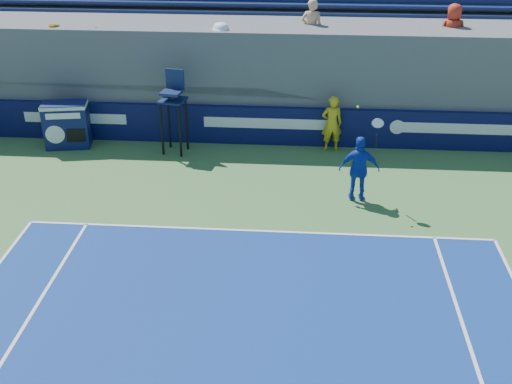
# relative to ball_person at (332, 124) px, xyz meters

# --- Properties ---
(ball_person) EXTENTS (0.67, 0.49, 1.69)m
(ball_person) POSITION_rel_ball_person_xyz_m (0.00, 0.00, 0.00)
(ball_person) COLOR gold
(ball_person) RESTS_ON apron
(back_hoarding) EXTENTS (20.40, 0.21, 1.20)m
(back_hoarding) POSITION_rel_ball_person_xyz_m (-1.85, 0.33, -0.26)
(back_hoarding) COLOR #0B0E40
(back_hoarding) RESTS_ON ground
(match_clock) EXTENTS (1.43, 0.94, 1.40)m
(match_clock) POSITION_rel_ball_person_xyz_m (-7.93, -0.31, -0.12)
(match_clock) COLOR #0F174C
(match_clock) RESTS_ON ground
(umpire_chair) EXTENTS (0.82, 0.82, 2.48)m
(umpire_chair) POSITION_rel_ball_person_xyz_m (-4.61, -0.44, 0.67)
(umpire_chair) COLOR black
(umpire_chair) RESTS_ON ground
(tennis_player) EXTENTS (1.02, 0.45, 2.57)m
(tennis_player) POSITION_rel_ball_person_xyz_m (0.59, -3.12, 0.02)
(tennis_player) COLOR #1539AF
(tennis_player) RESTS_ON apron
(stadium_seating) EXTENTS (21.00, 4.05, 4.40)m
(stadium_seating) POSITION_rel_ball_person_xyz_m (-1.85, 2.37, 0.98)
(stadium_seating) COLOR #57575C
(stadium_seating) RESTS_ON ground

